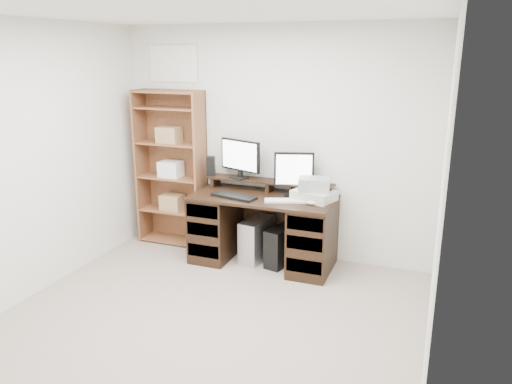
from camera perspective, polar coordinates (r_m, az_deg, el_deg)
The scene contains 14 objects.
room at distance 3.66m, azimuth -8.25°, elevation 0.41°, with size 3.54×4.04×2.54m.
desk at distance 5.34m, azimuth 0.81°, elevation -4.18°, with size 1.50×0.70×0.75m.
riser_shelf at distance 5.39m, azimuth 1.59°, elevation 1.06°, with size 1.40×0.22×0.12m.
monitor_wide at distance 5.44m, azimuth -1.82°, elevation 4.04°, with size 0.51×0.22×0.42m.
monitor_small at distance 5.23m, azimuth 4.36°, elevation 2.30°, with size 0.41×0.20×0.45m.
speaker at distance 5.60m, azimuth -5.18°, elevation 2.98°, with size 0.09×0.09×0.22m, color black.
keyboard_black at distance 5.18m, azimuth -2.55°, elevation -0.49°, with size 0.49×0.16×0.03m, color black.
keyboard_white at distance 5.04m, azimuth 3.44°, elevation -1.00°, with size 0.43×0.13×0.02m, color silver.
mouse at distance 4.96m, azimuth 6.35°, elevation -1.23°, with size 0.10×0.07×0.04m, color silver.
printer at distance 5.11m, azimuth 6.64°, elevation -0.38°, with size 0.40×0.30×0.10m, color #B7B19F.
basket at distance 5.08m, azimuth 6.68°, elevation 0.88°, with size 0.31×0.22×0.13m, color gray.
tower_silver at distance 5.46m, azimuth 0.10°, elevation -5.46°, with size 0.21×0.47×0.47m, color #B1B4B8.
tower_black at distance 5.36m, azimuth 2.88°, elevation -6.18°, with size 0.27×0.45×0.42m.
bookshelf at distance 5.88m, azimuth -9.59°, elevation 2.83°, with size 0.80×0.30×1.80m.
Camera 1 is at (1.73, -3.08, 2.21)m, focal length 35.00 mm.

